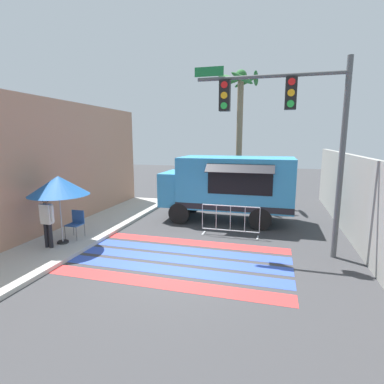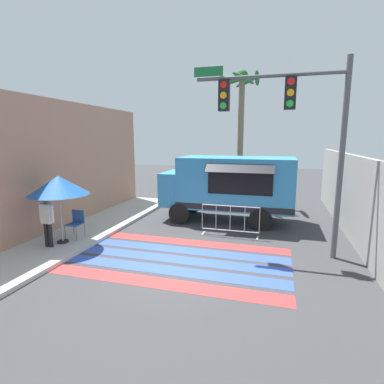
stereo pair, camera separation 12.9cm
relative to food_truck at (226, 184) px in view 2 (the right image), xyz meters
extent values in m
plane|color=#38383A|center=(-0.59, -4.84, -1.61)|extent=(60.00, 60.00, 0.00)
cube|color=#B7B5AD|center=(-5.91, -4.84, -1.55)|extent=(4.40, 16.00, 0.12)
cube|color=tan|center=(-6.03, -4.84, 0.88)|extent=(0.25, 16.00, 4.98)
cube|color=gray|center=(4.72, -1.84, -0.14)|extent=(0.20, 16.00, 2.95)
cube|color=red|center=(-0.59, -6.18, -1.61)|extent=(6.40, 0.56, 0.01)
cube|color=#334FB2|center=(-0.59, -5.42, -1.61)|extent=(6.40, 0.56, 0.01)
cube|color=#334FB2|center=(-0.59, -4.66, -1.61)|extent=(6.40, 0.56, 0.01)
cube|color=#334FB2|center=(-0.59, -3.90, -1.61)|extent=(6.40, 0.56, 0.01)
cube|color=red|center=(-0.59, -3.14, -1.61)|extent=(6.40, 0.56, 0.01)
cube|color=#338CBF|center=(0.43, 0.01, 0.09)|extent=(4.71, 2.24, 2.12)
cube|color=#338CBF|center=(-1.93, 0.01, -0.26)|extent=(1.66, 2.07, 1.43)
cube|color=#1E232D|center=(-2.71, 0.01, 0.10)|extent=(0.06, 1.80, 0.54)
cube|color=black|center=(0.71, -1.13, 0.25)|extent=(2.49, 0.03, 0.96)
cube|color=black|center=(0.71, -1.34, 0.81)|extent=(2.59, 0.43, 0.31)
cube|color=black|center=(0.43, -1.12, -0.79)|extent=(4.71, 0.01, 0.24)
cylinder|color=black|center=(-1.79, -1.03, -1.17)|extent=(0.89, 0.22, 0.89)
cylinder|color=black|center=(-1.79, 1.04, -1.17)|extent=(0.89, 0.22, 0.89)
cylinder|color=black|center=(1.54, -1.03, -1.17)|extent=(0.89, 0.22, 0.89)
cylinder|color=black|center=(1.54, 1.04, -1.17)|extent=(0.89, 0.22, 0.89)
cylinder|color=#515456|center=(3.82, -3.22, 1.26)|extent=(0.16, 0.16, 5.75)
cylinder|color=#515456|center=(1.70, -3.22, 3.71)|extent=(4.25, 0.11, 0.11)
cube|color=black|center=(2.33, -3.25, 3.20)|extent=(0.32, 0.28, 0.90)
cylinder|color=red|center=(2.33, -3.39, 3.50)|extent=(0.20, 0.02, 0.20)
cylinder|color=#F2A519|center=(2.33, -3.39, 3.20)|extent=(0.20, 0.02, 0.20)
cylinder|color=green|center=(2.33, -3.39, 2.90)|extent=(0.20, 0.02, 0.20)
cube|color=black|center=(0.42, -3.25, 3.20)|extent=(0.32, 0.28, 0.90)
cylinder|color=red|center=(0.42, -3.39, 3.50)|extent=(0.20, 0.02, 0.20)
cylinder|color=#F2A519|center=(0.42, -3.39, 3.20)|extent=(0.20, 0.02, 0.20)
cylinder|color=green|center=(0.42, -3.39, 2.90)|extent=(0.20, 0.02, 0.20)
cube|color=#197238|center=(-0.08, -3.24, 3.93)|extent=(0.90, 0.02, 0.28)
cylinder|color=black|center=(-4.68, -4.63, -1.46)|extent=(0.36, 0.36, 0.06)
cylinder|color=#B2B2B7|center=(-4.68, -4.63, -0.37)|extent=(0.04, 0.04, 2.24)
cone|color=#1E59A5|center=(-4.68, -4.63, 0.44)|extent=(1.90, 1.90, 0.62)
cylinder|color=#4C4C51|center=(-4.82, -4.32, -1.26)|extent=(0.02, 0.02, 0.47)
cylinder|color=#4C4C51|center=(-4.37, -4.32, -1.26)|extent=(0.02, 0.02, 0.47)
cylinder|color=#4C4C51|center=(-4.82, -3.87, -1.26)|extent=(0.02, 0.02, 0.47)
cylinder|color=#4C4C51|center=(-4.37, -3.87, -1.26)|extent=(0.02, 0.02, 0.47)
cube|color=#2D5999|center=(-4.60, -4.10, -1.01)|extent=(0.48, 0.48, 0.03)
cube|color=#2D5999|center=(-4.60, -3.87, -0.77)|extent=(0.48, 0.03, 0.45)
cylinder|color=black|center=(-4.90, -5.09, -1.10)|extent=(0.13, 0.13, 0.78)
cylinder|color=black|center=(-4.75, -5.09, -1.10)|extent=(0.13, 0.13, 0.78)
cube|color=silver|center=(-4.82, -5.09, -0.40)|extent=(0.34, 0.20, 0.63)
cylinder|color=silver|center=(-5.04, -5.09, -0.37)|extent=(0.09, 0.09, 0.54)
cylinder|color=silver|center=(-4.60, -5.09, -0.37)|extent=(0.09, 0.09, 0.54)
sphere|color=brown|center=(-4.82, -5.09, 0.06)|extent=(0.22, 0.22, 0.22)
cylinder|color=#B7BABF|center=(0.51, -2.06, -0.49)|extent=(2.10, 0.04, 0.04)
cylinder|color=#B7BABF|center=(0.51, -2.06, -1.41)|extent=(2.10, 0.04, 0.04)
cylinder|color=#B7BABF|center=(-0.54, -2.06, -0.95)|extent=(0.02, 0.02, 0.92)
cylinder|color=#B7BABF|center=(-0.01, -2.06, -0.95)|extent=(0.02, 0.02, 0.92)
cylinder|color=#B7BABF|center=(0.51, -2.06, -0.95)|extent=(0.02, 0.02, 0.92)
cylinder|color=#B7BABF|center=(1.04, -2.06, -0.95)|extent=(0.02, 0.02, 0.92)
cylinder|color=#B7BABF|center=(1.56, -2.06, -0.95)|extent=(0.02, 0.02, 0.92)
cube|color=#B7BABF|center=(-0.49, -2.06, -1.60)|extent=(0.06, 0.44, 0.03)
cube|color=#B7BABF|center=(1.51, -2.06, -1.60)|extent=(0.06, 0.44, 0.03)
cylinder|color=#7A664C|center=(0.10, 3.68, 1.68)|extent=(0.32, 0.32, 6.58)
sphere|color=#2D6B33|center=(0.10, 3.68, 5.12)|extent=(0.60, 0.60, 0.60)
ellipsoid|color=#2D6B33|center=(0.85, 3.71, 4.95)|extent=(0.29, 1.53, 0.70)
ellipsoid|color=#2D6B33|center=(0.28, 4.32, 4.93)|extent=(1.35, 0.61, 0.68)
ellipsoid|color=#2D6B33|center=(-0.53, 4.24, 4.95)|extent=(1.30, 1.40, 0.73)
ellipsoid|color=#2D6B33|center=(-0.57, 3.13, 4.96)|extent=(1.28, 1.48, 0.71)
ellipsoid|color=#2D6B33|center=(0.22, 3.09, 4.88)|extent=(1.21, 0.48, 0.75)
camera|label=1|loc=(1.97, -12.63, 1.92)|focal=28.00mm
camera|label=2|loc=(2.10, -12.59, 1.92)|focal=28.00mm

